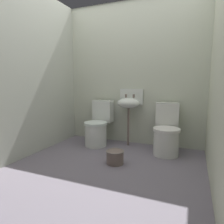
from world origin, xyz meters
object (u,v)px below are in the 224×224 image
sink (129,103)px  bucket (115,157)px  toilet_right (166,133)px  toilet_left (98,127)px

sink → bucket: bearing=-84.5°
bucket → sink: bearing=95.5°
toilet_right → sink: size_ratio=0.79×
toilet_right → bucket: bearing=42.3°
sink → bucket: 1.10m
toilet_left → toilet_right: (1.19, 0.00, 0.00)m
toilet_right → sink: bearing=-22.7°
toilet_left → sink: 0.70m
bucket → toilet_left: bearing=131.2°
toilet_left → bucket: size_ratio=3.12×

